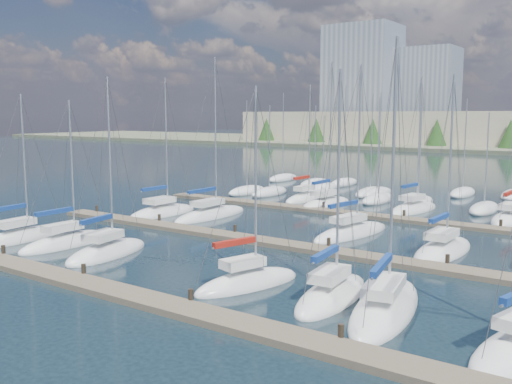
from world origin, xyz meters
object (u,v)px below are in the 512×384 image
Objects in this scene: sailboat_f at (385,307)px; sailboat_n at (306,198)px; sailboat_a at (21,237)px; sailboat_h at (163,212)px; sailboat_b at (67,242)px; sailboat_e at (332,295)px; sailboat_d at (248,283)px; sailboat_o at (326,204)px; sailboat_i at (211,215)px; sailboat_q at (510,219)px; sailboat_l at (443,250)px; sailboat_c at (107,252)px; sailboat_k at (351,233)px; sailboat_p at (413,209)px.

sailboat_n is at bearing 115.11° from sailboat_f.
sailboat_h reaches higher than sailboat_a.
sailboat_e reaches higher than sailboat_b.
sailboat_o is at bearing 126.30° from sailboat_d.
sailboat_d reaches higher than sailboat_b.
sailboat_i is 1.11× the size of sailboat_f.
sailboat_f is (27.92, 0.98, -0.00)m from sailboat_a.
sailboat_a is at bearing 176.17° from sailboat_e.
sailboat_b is at bearing -74.67° from sailboat_h.
sailboat_q is 0.87× the size of sailboat_l.
sailboat_q is at bearing 45.62° from sailboat_c.
sailboat_f is (8.82, -14.63, -0.01)m from sailboat_k.
sailboat_l is at bearing 81.61° from sailboat_d.
sailboat_p is at bearing 40.66° from sailboat_h.
sailboat_d is 0.76× the size of sailboat_i.
sailboat_k is 18.19m from sailboat_c.
sailboat_k is at bearing 44.84° from sailboat_c.
sailboat_c is 30.35m from sailboat_p.
sailboat_q is at bearing 86.47° from sailboat_l.
sailboat_h is 0.98× the size of sailboat_f.
sailboat_a is 0.85× the size of sailboat_f.
sailboat_i reaches higher than sailboat_f.
sailboat_n is at bearing 131.15° from sailboat_d.
sailboat_l is 1.01× the size of sailboat_c.
sailboat_f is at bearing -24.77° from sailboat_h.
sailboat_q is 27.91m from sailboat_f.
sailboat_f is (1.32, -12.96, 0.00)m from sailboat_l.
sailboat_c is (-10.40, -14.92, -0.01)m from sailboat_k.
sailboat_e is at bearing -96.06° from sailboat_l.
sailboat_h reaches higher than sailboat_c.
sailboat_p reaches higher than sailboat_f.
sailboat_o is at bearing 75.22° from sailboat_c.
sailboat_c reaches higher than sailboat_b.
sailboat_d is at bearing -33.89° from sailboat_h.
sailboat_d is 11.62m from sailboat_c.
sailboat_a is at bearing 170.74° from sailboat_f.
sailboat_k is 15.87m from sailboat_q.
sailboat_f reaches higher than sailboat_d.
sailboat_i is (5.26, 15.48, 0.01)m from sailboat_a.
sailboat_n reaches higher than sailboat_q.
sailboat_o is (-8.33, 11.43, 0.00)m from sailboat_k.
sailboat_f is at bearing -54.98° from sailboat_o.
sailboat_d is 0.85× the size of sailboat_f.
sailboat_h reaches higher than sailboat_e.
sailboat_p is (11.88, 0.08, -0.02)m from sailboat_n.
sailboat_a is 16.35m from sailboat_i.
sailboat_o reaches higher than sailboat_c.
sailboat_k is at bearing 43.80° from sailboat_b.
sailboat_a is at bearing -92.58° from sailboat_h.
sailboat_c reaches higher than sailboat_d.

